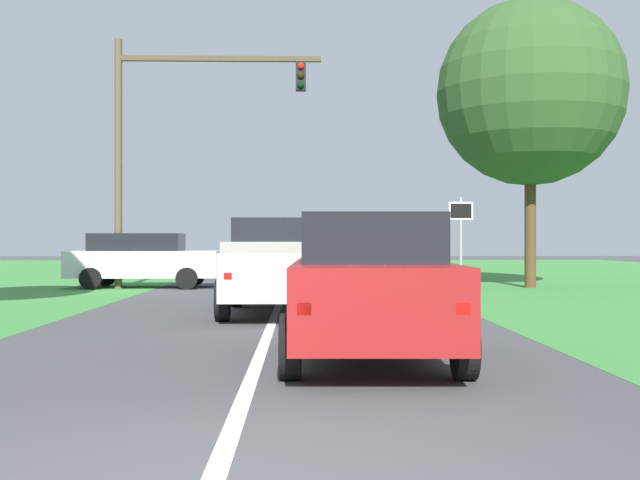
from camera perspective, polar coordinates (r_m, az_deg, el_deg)
ground_plane at (r=15.10m, az=-3.44°, el=-5.79°), size 120.00×120.00×0.00m
red_suv_near at (r=9.81m, az=3.68°, el=-3.19°), size 2.20×4.59×1.84m
pickup_truck_lead at (r=15.85m, az=-2.97°, el=-1.91°), size 2.34×5.14×1.96m
traffic_light at (r=24.88m, az=-11.12°, el=8.26°), size 6.50×0.40×7.86m
keep_moving_sign at (r=19.31m, az=10.41°, el=0.39°), size 0.60×0.09×2.60m
oak_tree_right at (r=25.94m, az=15.35°, el=10.50°), size 5.98×5.98×9.26m
crossing_suv_far at (r=25.31m, az=-13.02°, el=-1.39°), size 4.79×2.19×1.74m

